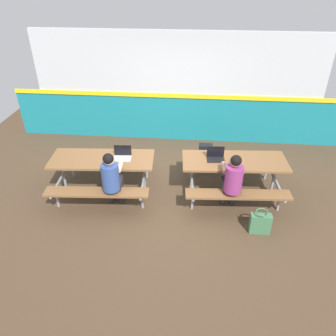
{
  "coord_description": "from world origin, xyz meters",
  "views": [
    {
      "loc": [
        0.48,
        -5.09,
        3.8
      ],
      "look_at": [
        0.0,
        0.06,
        0.55
      ],
      "focal_mm": 34.79,
      "sensor_mm": 36.0,
      "label": 1
    }
  ],
  "objects_px": {
    "student_nearer": "(111,177)",
    "student_further": "(233,179)",
    "tote_bag_bright": "(260,223)",
    "laptop_silver": "(123,155)",
    "picnic_table_right": "(234,168)",
    "picnic_table_left": "(103,166)",
    "backpack_dark": "(205,153)",
    "laptop_dark": "(216,157)"
  },
  "relations": [
    {
      "from": "picnic_table_left",
      "to": "tote_bag_bright",
      "type": "bearing_deg",
      "value": -17.72
    },
    {
      "from": "tote_bag_bright",
      "to": "picnic_table_left",
      "type": "bearing_deg",
      "value": 162.28
    },
    {
      "from": "picnic_table_left",
      "to": "laptop_silver",
      "type": "distance_m",
      "value": 0.44
    },
    {
      "from": "backpack_dark",
      "to": "laptop_silver",
      "type": "bearing_deg",
      "value": -141.83
    },
    {
      "from": "backpack_dark",
      "to": "tote_bag_bright",
      "type": "xyz_separation_m",
      "value": [
        0.89,
        -2.2,
        -0.02
      ]
    },
    {
      "from": "picnic_table_left",
      "to": "backpack_dark",
      "type": "height_order",
      "value": "picnic_table_left"
    },
    {
      "from": "student_nearer",
      "to": "tote_bag_bright",
      "type": "bearing_deg",
      "value": -8.3
    },
    {
      "from": "tote_bag_bright",
      "to": "student_further",
      "type": "bearing_deg",
      "value": 132.58
    },
    {
      "from": "picnic_table_left",
      "to": "laptop_silver",
      "type": "bearing_deg",
      "value": 9.4
    },
    {
      "from": "picnic_table_right",
      "to": "laptop_dark",
      "type": "relative_size",
      "value": 5.87
    },
    {
      "from": "picnic_table_right",
      "to": "student_further",
      "type": "relative_size",
      "value": 1.62
    },
    {
      "from": "student_nearer",
      "to": "laptop_silver",
      "type": "xyz_separation_m",
      "value": [
        0.07,
        0.6,
        0.08
      ]
    },
    {
      "from": "student_nearer",
      "to": "laptop_dark",
      "type": "height_order",
      "value": "student_nearer"
    },
    {
      "from": "laptop_dark",
      "to": "backpack_dark",
      "type": "relative_size",
      "value": 0.76
    },
    {
      "from": "picnic_table_right",
      "to": "tote_bag_bright",
      "type": "height_order",
      "value": "picnic_table_right"
    },
    {
      "from": "student_further",
      "to": "laptop_dark",
      "type": "bearing_deg",
      "value": 115.63
    },
    {
      "from": "picnic_table_left",
      "to": "picnic_table_right",
      "type": "height_order",
      "value": "same"
    },
    {
      "from": "picnic_table_left",
      "to": "picnic_table_right",
      "type": "bearing_deg",
      "value": 3.76
    },
    {
      "from": "picnic_table_left",
      "to": "backpack_dark",
      "type": "distance_m",
      "value": 2.37
    },
    {
      "from": "student_further",
      "to": "laptop_silver",
      "type": "bearing_deg",
      "value": 166.9
    },
    {
      "from": "picnic_table_left",
      "to": "laptop_dark",
      "type": "height_order",
      "value": "laptop_dark"
    },
    {
      "from": "student_nearer",
      "to": "laptop_silver",
      "type": "height_order",
      "value": "student_nearer"
    },
    {
      "from": "laptop_dark",
      "to": "backpack_dark",
      "type": "bearing_deg",
      "value": 97.62
    },
    {
      "from": "laptop_silver",
      "to": "student_nearer",
      "type": "bearing_deg",
      "value": -96.8
    },
    {
      "from": "picnic_table_left",
      "to": "picnic_table_right",
      "type": "distance_m",
      "value": 2.46
    },
    {
      "from": "student_further",
      "to": "tote_bag_bright",
      "type": "bearing_deg",
      "value": -47.42
    },
    {
      "from": "picnic_table_left",
      "to": "laptop_silver",
      "type": "xyz_separation_m",
      "value": [
        0.38,
        0.06,
        0.21
      ]
    },
    {
      "from": "student_nearer",
      "to": "tote_bag_bright",
      "type": "relative_size",
      "value": 2.81
    },
    {
      "from": "student_further",
      "to": "laptop_silver",
      "type": "distance_m",
      "value": 2.05
    },
    {
      "from": "picnic_table_right",
      "to": "backpack_dark",
      "type": "height_order",
      "value": "picnic_table_right"
    },
    {
      "from": "picnic_table_left",
      "to": "student_further",
      "type": "height_order",
      "value": "student_further"
    },
    {
      "from": "picnic_table_left",
      "to": "backpack_dark",
      "type": "xyz_separation_m",
      "value": [
        1.95,
        1.3,
        -0.36
      ]
    },
    {
      "from": "picnic_table_right",
      "to": "laptop_silver",
      "type": "distance_m",
      "value": 2.08
    },
    {
      "from": "picnic_table_left",
      "to": "student_further",
      "type": "distance_m",
      "value": 2.41
    },
    {
      "from": "picnic_table_right",
      "to": "tote_bag_bright",
      "type": "bearing_deg",
      "value": -69.97
    },
    {
      "from": "picnic_table_right",
      "to": "student_nearer",
      "type": "distance_m",
      "value": 2.26
    },
    {
      "from": "backpack_dark",
      "to": "laptop_dark",
      "type": "bearing_deg",
      "value": -82.38
    },
    {
      "from": "laptop_silver",
      "to": "tote_bag_bright",
      "type": "height_order",
      "value": "laptop_silver"
    },
    {
      "from": "picnic_table_right",
      "to": "laptop_dark",
      "type": "bearing_deg",
      "value": 177.71
    },
    {
      "from": "student_nearer",
      "to": "laptop_dark",
      "type": "distance_m",
      "value": 1.93
    },
    {
      "from": "student_nearer",
      "to": "student_further",
      "type": "distance_m",
      "value": 2.07
    },
    {
      "from": "picnic_table_right",
      "to": "picnic_table_left",
      "type": "bearing_deg",
      "value": -176.24
    }
  ]
}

